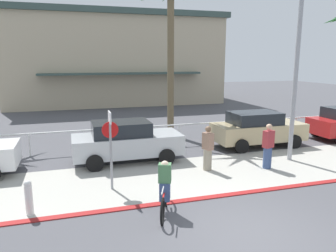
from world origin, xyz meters
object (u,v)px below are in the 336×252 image
car_silver_1 (126,141)px  pedestrian_0 (268,148)px  streetlight_curb (301,56)px  car_tan_2 (257,129)px  palm_tree_3 (170,23)px  stop_sign_bike_lane (110,139)px  bollard_0 (29,197)px  pedestrian_1 (208,150)px  cyclist_red_0 (165,189)px

car_silver_1 → pedestrian_0: size_ratio=2.50×
streetlight_curb → car_tan_2: bearing=91.8°
palm_tree_3 → car_silver_1: bearing=-128.0°
stop_sign_bike_lane → car_tan_2: stop_sign_bike_lane is taller
car_silver_1 → bollard_0: bearing=-129.9°
palm_tree_3 → pedestrian_1: (-0.36, -5.98, -5.24)m
stop_sign_bike_lane → car_tan_2: size_ratio=0.58×
bollard_0 → palm_tree_3: 11.62m
bollard_0 → pedestrian_1: pedestrian_1 is taller
streetlight_curb → palm_tree_3: (-3.46, 6.03, 1.76)m
stop_sign_bike_lane → car_tan_2: bearing=24.5°
car_silver_1 → stop_sign_bike_lane: bearing=-108.7°
stop_sign_bike_lane → pedestrian_0: 6.07m
palm_tree_3 → pedestrian_0: palm_tree_3 is taller
stop_sign_bike_lane → cyclist_red_0: size_ratio=1.49×
stop_sign_bike_lane → car_silver_1: (0.95, 2.81, -0.81)m
palm_tree_3 → car_silver_1: (-3.12, -3.99, -5.17)m
bollard_0 → palm_tree_3: size_ratio=0.13×
car_tan_2 → stop_sign_bike_lane: bearing=-155.5°
palm_tree_3 → car_tan_2: 7.05m
bollard_0 → car_tan_2: size_ratio=0.23×
pedestrian_0 → pedestrian_1: pedestrian_0 is taller
car_silver_1 → cyclist_red_0: car_silver_1 is taller
palm_tree_3 → pedestrian_1: bearing=-93.5°
pedestrian_1 → streetlight_curb: bearing=-0.8°
stop_sign_bike_lane → car_silver_1: 3.08m
cyclist_red_0 → pedestrian_0: 5.39m
stop_sign_bike_lane → pedestrian_1: stop_sign_bike_lane is taller
pedestrian_0 → pedestrian_1: 2.34m
bollard_0 → streetlight_curb: streetlight_curb is taller
car_silver_1 → car_tan_2: size_ratio=1.00×
streetlight_curb → pedestrian_1: size_ratio=4.36×
stop_sign_bike_lane → pedestrian_1: 3.90m
car_tan_2 → pedestrian_0: (-1.45, -3.05, -0.05)m
stop_sign_bike_lane → bollard_0: 2.87m
palm_tree_3 → bollard_0: bearing=-129.0°
cyclist_red_0 → pedestrian_0: (4.83, 2.40, 0.13)m
stop_sign_bike_lane → car_tan_2: 8.23m
car_silver_1 → streetlight_curb: bearing=-17.2°
bollard_0 → car_silver_1: car_silver_1 is taller
bollard_0 → streetlight_curb: (9.89, 1.93, 3.76)m
car_silver_1 → palm_tree_3: bearing=52.0°
pedestrian_0 → car_silver_1: bearing=153.9°
pedestrian_0 → bollard_0: bearing=-169.9°
pedestrian_0 → stop_sign_bike_lane: bearing=-176.7°
streetlight_curb → pedestrian_0: size_ratio=4.25×
bollard_0 → cyclist_red_0: cyclist_red_0 is taller
streetlight_curb → cyclist_red_0: (-6.36, -2.83, -3.58)m
streetlight_curb → pedestrian_1: 5.17m
streetlight_curb → cyclist_red_0: streetlight_curb is taller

